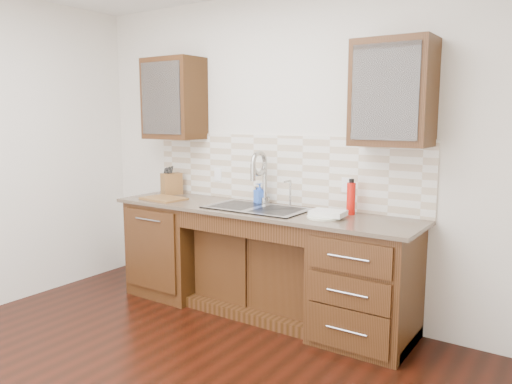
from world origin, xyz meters
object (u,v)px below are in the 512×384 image
Objects in this scene: knife_block at (172,184)px; cutting_board at (164,199)px; water_bottle at (351,199)px; soap_bottle at (260,194)px; plate at (324,217)px.

knife_block is 0.53× the size of cutting_board.
water_bottle is 1.86m from knife_block.
soap_bottle is at bearing 24.02° from knife_block.
knife_block is (-1.01, -0.03, 0.01)m from soap_bottle.
knife_block is (-1.86, -0.02, -0.02)m from water_bottle.
cutting_board is at bearing -177.83° from plate.
knife_block reaches higher than cutting_board.
knife_block is at bearing 120.12° from cutting_board.
soap_bottle is at bearing 161.36° from plate.
water_bottle is at bearing 9.92° from cutting_board.
plate is 0.65× the size of cutting_board.
cutting_board is (-0.85, -0.31, -0.08)m from soap_bottle.
cutting_board is (-1.59, -0.06, 0.00)m from plate.
cutting_board is (-1.70, -0.30, -0.12)m from water_bottle.
plate is (-0.11, -0.24, -0.12)m from water_bottle.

